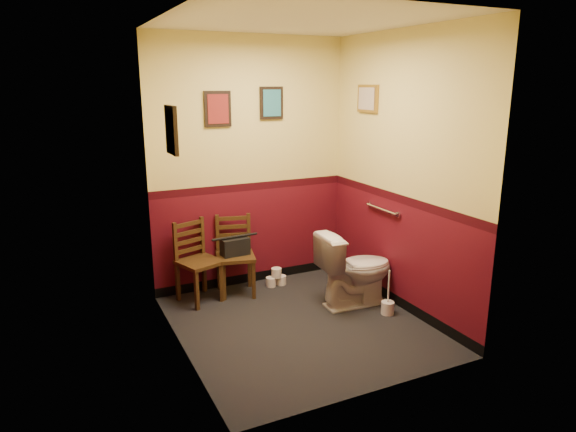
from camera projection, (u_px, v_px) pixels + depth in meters
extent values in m
cube|color=black|center=(299.00, 325.00, 4.83)|extent=(2.20, 2.40, 0.00)
cube|color=silver|center=(301.00, 20.00, 4.15)|extent=(2.20, 2.40, 0.00)
cube|color=#520C18|center=(250.00, 165.00, 5.54)|extent=(2.20, 0.00, 2.70)
cube|color=#520C18|center=(381.00, 215.00, 3.44)|extent=(2.20, 0.00, 2.70)
cube|color=#520C18|center=(176.00, 195.00, 4.03)|extent=(0.00, 2.40, 2.70)
cube|color=#520C18|center=(402.00, 174.00, 4.95)|extent=(0.00, 2.40, 2.70)
cylinder|color=silver|center=(382.00, 209.00, 5.26)|extent=(0.03, 0.50, 0.03)
cylinder|color=silver|center=(398.00, 215.00, 5.05)|extent=(0.02, 0.06, 0.06)
cylinder|color=silver|center=(369.00, 204.00, 5.48)|extent=(0.02, 0.06, 0.06)
cube|color=black|center=(218.00, 109.00, 5.23)|extent=(0.28, 0.03, 0.36)
cube|color=maroon|center=(218.00, 109.00, 5.21)|extent=(0.22, 0.01, 0.30)
cube|color=black|center=(271.00, 103.00, 5.46)|extent=(0.26, 0.03, 0.34)
cube|color=teal|center=(272.00, 103.00, 5.45)|extent=(0.20, 0.01, 0.28)
cube|color=black|center=(171.00, 130.00, 4.00)|extent=(0.03, 0.30, 0.38)
cube|color=tan|center=(174.00, 130.00, 4.01)|extent=(0.01, 0.24, 0.31)
cube|color=olive|center=(368.00, 99.00, 5.29)|extent=(0.03, 0.34, 0.28)
cube|color=tan|center=(366.00, 99.00, 5.28)|extent=(0.01, 0.28, 0.22)
imported|color=white|center=(355.00, 269.00, 5.19)|extent=(0.80, 0.48, 0.76)
cylinder|color=silver|center=(388.00, 308.00, 5.04)|extent=(0.13, 0.13, 0.13)
cylinder|color=silver|center=(389.00, 288.00, 4.99)|extent=(0.02, 0.02, 0.36)
cube|color=#482F15|center=(200.00, 262.00, 5.27)|extent=(0.50, 0.50, 0.04)
cube|color=#482F15|center=(197.00, 290.00, 5.09)|extent=(0.05, 0.05, 0.42)
cube|color=#482F15|center=(178.00, 281.00, 5.32)|extent=(0.05, 0.05, 0.42)
cube|color=#482F15|center=(223.00, 281.00, 5.32)|extent=(0.05, 0.05, 0.42)
cube|color=#482F15|center=(204.00, 273.00, 5.55)|extent=(0.05, 0.05, 0.42)
cube|color=#482F15|center=(175.00, 243.00, 5.22)|extent=(0.05, 0.04, 0.42)
cube|color=#482F15|center=(202.00, 236.00, 5.45)|extent=(0.05, 0.04, 0.42)
cube|color=#482F15|center=(190.00, 250.00, 5.37)|extent=(0.31, 0.13, 0.04)
cube|color=#482F15|center=(189.00, 241.00, 5.34)|extent=(0.31, 0.13, 0.04)
cube|color=#482F15|center=(189.00, 233.00, 5.32)|extent=(0.31, 0.13, 0.04)
cube|color=#482F15|center=(188.00, 224.00, 5.30)|extent=(0.31, 0.13, 0.04)
cube|color=#482F15|center=(235.00, 257.00, 5.44)|extent=(0.48, 0.48, 0.04)
cube|color=#482F15|center=(221.00, 282.00, 5.30)|extent=(0.05, 0.05, 0.42)
cube|color=#482F15|center=(219.00, 271.00, 5.62)|extent=(0.05, 0.05, 0.42)
cube|color=#482F15|center=(254.00, 280.00, 5.37)|extent=(0.05, 0.05, 0.42)
cube|color=#482F15|center=(249.00, 269.00, 5.69)|extent=(0.05, 0.05, 0.42)
cube|color=#482F15|center=(218.00, 234.00, 5.52)|extent=(0.04, 0.04, 0.42)
cube|color=#482F15|center=(249.00, 232.00, 5.58)|extent=(0.04, 0.04, 0.42)
cube|color=#482F15|center=(233.00, 243.00, 5.58)|extent=(0.31, 0.10, 0.04)
cube|color=#482F15|center=(233.00, 235.00, 5.56)|extent=(0.31, 0.10, 0.04)
cube|color=#482F15|center=(233.00, 227.00, 5.53)|extent=(0.31, 0.10, 0.04)
cube|color=#482F15|center=(233.00, 218.00, 5.51)|extent=(0.31, 0.10, 0.04)
cube|color=black|center=(235.00, 247.00, 5.41)|extent=(0.30, 0.16, 0.18)
cylinder|color=black|center=(235.00, 237.00, 5.38)|extent=(0.26, 0.04, 0.03)
cylinder|color=silver|center=(271.00, 282.00, 5.73)|extent=(0.11, 0.11, 0.10)
cylinder|color=silver|center=(281.00, 280.00, 5.78)|extent=(0.11, 0.11, 0.10)
cylinder|color=silver|center=(276.00, 273.00, 5.72)|extent=(0.11, 0.11, 0.10)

